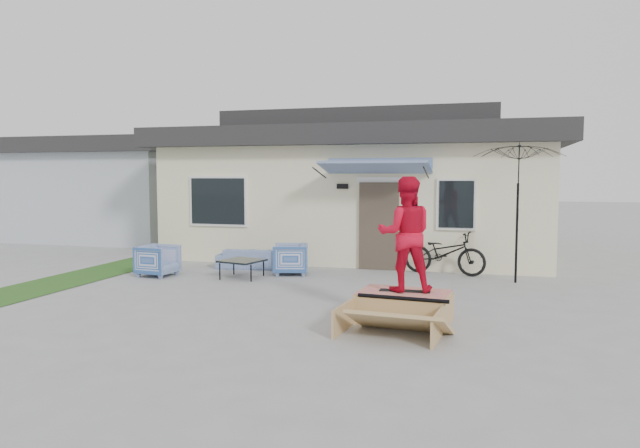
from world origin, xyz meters
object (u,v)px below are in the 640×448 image
(armchair_right, at_px, (290,257))
(skate_ramp, at_px, (404,307))
(armchair_left, at_px, (158,259))
(coffee_table, at_px, (242,269))
(skateboard, at_px, (405,290))
(patio_umbrella, at_px, (518,200))
(bicycle, at_px, (445,248))
(loveseat, at_px, (252,255))
(skater, at_px, (405,232))

(armchair_right, relative_size, skate_ramp, 0.43)
(armchair_left, xyz_separation_m, coffee_table, (1.92, 0.30, -0.19))
(skateboard, bearing_deg, patio_umbrella, 62.90)
(coffee_table, distance_m, skateboard, 4.91)
(coffee_table, relative_size, bicycle, 0.43)
(coffee_table, bearing_deg, armchair_right, 40.36)
(loveseat, bearing_deg, coffee_table, 95.87)
(patio_umbrella, distance_m, skateboard, 4.49)
(armchair_left, relative_size, patio_umbrella, 0.36)
(armchair_left, height_order, bicycle, bicycle)
(loveseat, distance_m, skate_ramp, 6.05)
(armchair_left, height_order, patio_umbrella, patio_umbrella)
(coffee_table, bearing_deg, armchair_left, -171.16)
(armchair_right, height_order, coffee_table, armchair_right)
(armchair_right, height_order, skate_ramp, armchair_right)
(armchair_left, relative_size, armchair_right, 1.00)
(patio_umbrella, height_order, skater, skater)
(skateboard, distance_m, skater, 0.91)
(patio_umbrella, bearing_deg, bicycle, 156.90)
(armchair_right, distance_m, skate_ramp, 4.79)
(patio_umbrella, bearing_deg, loveseat, 177.39)
(patio_umbrella, xyz_separation_m, skateboard, (-1.81, -3.91, -1.27))
(skate_ramp, xyz_separation_m, skateboard, (0.00, 0.05, 0.25))
(skater, bearing_deg, patio_umbrella, -126.99)
(loveseat, bearing_deg, skater, 127.76)
(skateboard, bearing_deg, armchair_right, 128.61)
(armchair_right, xyz_separation_m, patio_umbrella, (4.92, 0.32, 1.36))
(bicycle, xyz_separation_m, skater, (-0.28, -4.57, 0.79))
(armchair_left, bearing_deg, skate_ramp, -108.77)
(loveseat, xyz_separation_m, skate_ramp, (4.32, -4.24, -0.09))
(loveseat, height_order, coffee_table, loveseat)
(loveseat, distance_m, bicycle, 4.62)
(armchair_left, distance_m, patio_umbrella, 7.95)
(patio_umbrella, bearing_deg, skate_ramp, -114.58)
(armchair_left, xyz_separation_m, skater, (5.90, -2.55, 1.00))
(loveseat, distance_m, coffee_table, 1.39)
(bicycle, bearing_deg, armchair_left, 118.81)
(armchair_right, bearing_deg, armchair_left, -85.40)
(armchair_right, height_order, skateboard, armchair_right)
(patio_umbrella, height_order, skate_ramp, patio_umbrella)
(skate_ramp, bearing_deg, armchair_right, 135.71)
(armchair_right, height_order, patio_umbrella, patio_umbrella)
(armchair_left, relative_size, skate_ramp, 0.43)
(armchair_left, height_order, skater, skater)
(armchair_right, bearing_deg, skate_ramp, 24.68)
(coffee_table, bearing_deg, skater, -35.53)
(loveseat, height_order, skater, skater)
(loveseat, xyz_separation_m, coffee_table, (0.33, -1.35, -0.12))
(armchair_left, xyz_separation_m, armchair_right, (2.79, 1.04, 0.00))
(loveseat, relative_size, armchair_left, 2.11)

